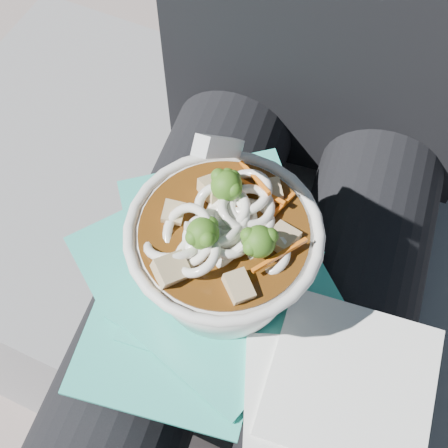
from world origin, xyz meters
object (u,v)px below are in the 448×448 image
(lap, at_px, (249,329))
(udon_bowl, at_px, (224,249))
(stone_ledge, at_px, (270,314))
(person_body, at_px, (276,241))
(plastic_bag, at_px, (211,289))

(lap, distance_m, udon_bowl, 0.14)
(stone_ledge, distance_m, udon_bowl, 0.47)
(person_body, distance_m, plastic_bag, 0.12)
(stone_ledge, relative_size, person_body, 0.98)
(person_body, xyz_separation_m, udon_bowl, (-0.03, -0.09, 0.12))
(person_body, bearing_deg, plastic_bag, -110.89)
(stone_ledge, height_order, person_body, person_body)
(lap, height_order, person_body, person_body)
(person_body, height_order, udon_bowl, person_body)
(plastic_bag, xyz_separation_m, udon_bowl, (0.01, 0.01, 0.06))
(plastic_bag, bearing_deg, stone_ledge, 76.64)
(stone_ledge, distance_m, lap, 0.34)
(person_body, bearing_deg, udon_bowl, -107.80)
(stone_ledge, relative_size, plastic_bag, 3.37)
(plastic_bag, bearing_deg, lap, 4.38)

